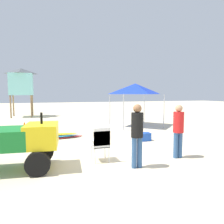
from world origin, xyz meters
name	(u,v)px	position (x,y,z in m)	size (l,w,h in m)	color
ground	(102,157)	(0.00, 0.00, 0.00)	(80.00, 80.00, 0.00)	beige
utility_cart	(9,141)	(-2.59, -0.37, 0.78)	(2.66, 1.52, 1.50)	#197A2D
stacked_plastic_chairs	(101,141)	(-0.16, -0.44, 0.60)	(0.48, 0.48, 1.02)	white
surfboard_pile	(53,137)	(-1.38, 3.05, 0.12)	(2.73, 0.80, 0.24)	red
lifeguard_near_left	(178,128)	(2.21, -0.82, 0.95)	(0.32, 0.32, 1.65)	#33598C
lifeguard_near_center	(137,131)	(0.63, -1.21, 0.99)	(0.32, 0.32, 1.72)	#33598C
popup_canopy	(135,89)	(3.56, 5.38, 2.27)	(2.54, 2.54, 2.60)	#B2B2B7
lifeguard_tower	(21,82)	(-3.55, 12.91, 2.98)	(1.98, 1.98, 4.10)	olive
traffic_cone_near	(25,126)	(-2.75, 5.57, 0.25)	(0.35, 0.35, 0.50)	orange
cooler_box	(144,137)	(2.29, 1.61, 0.17)	(0.47, 0.36, 0.34)	blue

